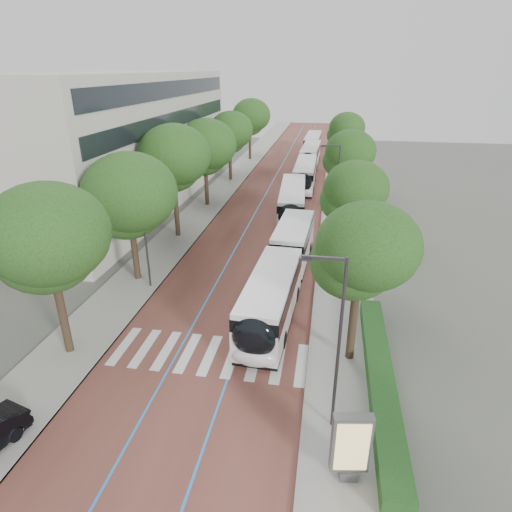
{
  "coord_description": "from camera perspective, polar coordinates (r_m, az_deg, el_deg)",
  "views": [
    {
      "loc": [
        5.92,
        -17.49,
        14.4
      ],
      "look_at": [
        1.34,
        9.32,
        2.4
      ],
      "focal_mm": 30.0,
      "sensor_mm": 36.0,
      "label": 1
    }
  ],
  "objects": [
    {
      "name": "lead_bus",
      "position": [
        29.15,
        3.42,
        -2.23
      ],
      "size": [
        3.46,
        18.5,
        3.2
      ],
      "rotation": [
        0.0,
        0.0,
        -0.05
      ],
      "color": "black",
      "rests_on": "ground"
    },
    {
      "name": "lane_line_left",
      "position": [
        59.74,
        2.21,
        9.86
      ],
      "size": [
        0.12,
        126.0,
        0.01
      ],
      "primitive_type": "cube",
      "color": "#297ACF",
      "rests_on": "road"
    },
    {
      "name": "office_building",
      "position": [
        52.62,
        -19.93,
        14.37
      ],
      "size": [
        18.11,
        40.0,
        14.0
      ],
      "color": "#AAA69D",
      "rests_on": "ground"
    },
    {
      "name": "lane_line_right",
      "position": [
        59.42,
        5.31,
        9.71
      ],
      "size": [
        0.12,
        126.0,
        0.01
      ],
      "primitive_type": "cube",
      "color": "#297ACF",
      "rests_on": "road"
    },
    {
      "name": "sidewalk_left",
      "position": [
        60.75,
        -3.4,
        10.11
      ],
      "size": [
        4.0,
        140.0,
        0.12
      ],
      "primitive_type": "cube",
      "color": "gray",
      "rests_on": "ground"
    },
    {
      "name": "sidewalk_right",
      "position": [
        59.27,
        11.08,
        9.37
      ],
      "size": [
        4.0,
        140.0,
        0.12
      ],
      "primitive_type": "cube",
      "color": "gray",
      "rests_on": "ground"
    },
    {
      "name": "bus_queued_3",
      "position": [
        81.95,
        7.56,
        14.64
      ],
      "size": [
        2.78,
        12.45,
        3.2
      ],
      "rotation": [
        0.0,
        0.0,
        -0.02
      ],
      "color": "silver",
      "rests_on": "ground"
    },
    {
      "name": "streetlight_near",
      "position": [
        17.39,
        10.54,
        -10.1
      ],
      "size": [
        1.82,
        0.2,
        8.0
      ],
      "color": "#323235",
      "rests_on": "sidewalk_right"
    },
    {
      "name": "trees_right",
      "position": [
        40.37,
        12.25,
        11.3
      ],
      "size": [
        5.18,
        46.93,
        8.42
      ],
      "color": "black",
      "rests_on": "ground"
    },
    {
      "name": "bus_queued_2",
      "position": [
        69.9,
        7.23,
        13.09
      ],
      "size": [
        2.8,
        12.45,
        3.2
      ],
      "rotation": [
        0.0,
        0.0,
        -0.02
      ],
      "color": "silver",
      "rests_on": "ground"
    },
    {
      "name": "bus_queued_1",
      "position": [
        56.72,
        6.52,
        10.64
      ],
      "size": [
        2.62,
        12.42,
        3.2
      ],
      "rotation": [
        0.0,
        0.0,
        0.01
      ],
      "color": "silver",
      "rests_on": "ground"
    },
    {
      "name": "lamp_post_left",
      "position": [
        30.0,
        -14.61,
        2.97
      ],
      "size": [
        0.14,
        0.14,
        8.0
      ],
      "primitive_type": "cylinder",
      "color": "#323235",
      "rests_on": "sidewalk_left"
    },
    {
      "name": "streetlight_far",
      "position": [
        40.64,
        10.56,
        9.77
      ],
      "size": [
        1.82,
        0.2,
        8.0
      ],
      "color": "#323235",
      "rests_on": "sidewalk_right"
    },
    {
      "name": "hedge",
      "position": [
        22.56,
        16.23,
        -15.31
      ],
      "size": [
        1.2,
        14.0,
        0.8
      ],
      "primitive_type": "cube",
      "color": "#163F18",
      "rests_on": "sidewalk_right"
    },
    {
      "name": "ground",
      "position": [
        23.42,
        -7.32,
        -14.38
      ],
      "size": [
        160.0,
        160.0,
        0.0
      ],
      "primitive_type": "plane",
      "color": "#51544C",
      "rests_on": "ground"
    },
    {
      "name": "trees_left",
      "position": [
        45.41,
        -7.87,
        13.47
      ],
      "size": [
        6.46,
        61.1,
        9.6
      ],
      "color": "black",
      "rests_on": "ground"
    },
    {
      "name": "ad_panel",
      "position": [
        17.49,
        12.51,
        -23.52
      ],
      "size": [
        1.49,
        0.66,
        3.01
      ],
      "rotation": [
        0.0,
        0.0,
        0.16
      ],
      "color": "#59595B",
      "rests_on": "sidewalk_right"
    },
    {
      "name": "zebra_crossing",
      "position": [
        24.11,
        -6.17,
        -12.96
      ],
      "size": [
        10.55,
        3.6,
        0.01
      ],
      "color": "silver",
      "rests_on": "ground"
    },
    {
      "name": "kerb_right",
      "position": [
        59.25,
        9.22,
        9.5
      ],
      "size": [
        0.2,
        140.0,
        0.14
      ],
      "primitive_type": "cube",
      "color": "gray",
      "rests_on": "ground"
    },
    {
      "name": "kerb_left",
      "position": [
        60.36,
        -1.62,
        10.06
      ],
      "size": [
        0.2,
        140.0,
        0.14
      ],
      "primitive_type": "cube",
      "color": "gray",
      "rests_on": "ground"
    },
    {
      "name": "road",
      "position": [
        59.56,
        3.75,
        9.78
      ],
      "size": [
        11.0,
        140.0,
        0.02
      ],
      "primitive_type": "cube",
      "color": "brown",
      "rests_on": "ground"
    },
    {
      "name": "bus_queued_0",
      "position": [
        44.58,
        4.85,
        7.07
      ],
      "size": [
        3.24,
        12.52,
        3.2
      ],
      "rotation": [
        0.0,
        0.0,
        0.06
      ],
      "color": "silver",
      "rests_on": "ground"
    }
  ]
}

